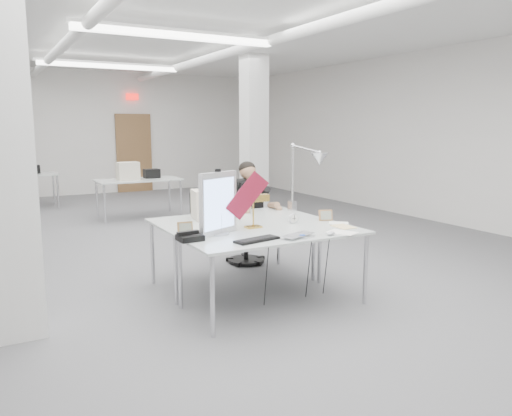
# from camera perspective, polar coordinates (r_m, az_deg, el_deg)

# --- Properties ---
(room_shell) EXTENTS (10.04, 14.04, 3.24)m
(room_shell) POSITION_cam_1_polar(r_m,az_deg,el_deg) (7.18, -8.57, 8.53)
(room_shell) COLOR #5A595C
(room_shell) RESTS_ON ground
(desk_main) EXTENTS (1.80, 0.90, 0.02)m
(desk_main) POSITION_cam_1_polar(r_m,az_deg,el_deg) (4.90, 2.11, -2.97)
(desk_main) COLOR silver
(desk_main) RESTS_ON room_shell
(desk_second) EXTENTS (1.80, 0.90, 0.02)m
(desk_second) POSITION_cam_1_polar(r_m,az_deg,el_deg) (5.67, -2.57, -1.26)
(desk_second) COLOR silver
(desk_second) RESTS_ON room_shell
(bg_desk_a) EXTENTS (1.60, 0.80, 0.02)m
(bg_desk_a) POSITION_cam_1_polar(r_m,az_deg,el_deg) (10.02, -13.28, 3.15)
(bg_desk_a) COLOR silver
(bg_desk_a) RESTS_ON room_shell
(bg_desk_b) EXTENTS (1.60, 0.80, 0.02)m
(bg_desk_b) POSITION_cam_1_polar(r_m,az_deg,el_deg) (11.87, -25.56, 3.42)
(bg_desk_b) COLOR silver
(bg_desk_b) RESTS_ON room_shell
(office_chair) EXTENTS (0.69, 0.69, 1.18)m
(office_chair) POSITION_cam_1_polar(r_m,az_deg,el_deg) (6.51, -1.15, -1.23)
(office_chair) COLOR black
(office_chair) RESTS_ON room_shell
(seated_person) EXTENTS (0.62, 0.71, 0.92)m
(seated_person) POSITION_cam_1_polar(r_m,az_deg,el_deg) (6.41, -0.95, 1.41)
(seated_person) COLOR black
(seated_person) RESTS_ON office_chair
(monitor) EXTENTS (0.46, 0.24, 0.60)m
(monitor) POSITION_cam_1_polar(r_m,az_deg,el_deg) (4.78, -4.33, 0.53)
(monitor) COLOR silver
(monitor) RESTS_ON desk_main
(pennant) EXTENTS (0.44, 0.11, 0.48)m
(pennant) POSITION_cam_1_polar(r_m,az_deg,el_deg) (4.87, -1.02, 1.44)
(pennant) COLOR maroon
(pennant) RESTS_ON monitor
(keyboard) EXTENTS (0.46, 0.23, 0.02)m
(keyboard) POSITION_cam_1_polar(r_m,az_deg,el_deg) (4.54, 0.11, -3.65)
(keyboard) COLOR black
(keyboard) RESTS_ON desk_main
(laptop) EXTENTS (0.42, 0.34, 0.03)m
(laptop) POSITION_cam_1_polar(r_m,az_deg,el_deg) (4.67, 5.33, -3.28)
(laptop) COLOR silver
(laptop) RESTS_ON desk_main
(mouse) EXTENTS (0.11, 0.09, 0.04)m
(mouse) POSITION_cam_1_polar(r_m,az_deg,el_deg) (4.81, 8.53, -2.91)
(mouse) COLOR #B1B1B6
(mouse) RESTS_ON desk_main
(bankers_lamp) EXTENTS (0.32, 0.17, 0.34)m
(bankers_lamp) POSITION_cam_1_polar(r_m,az_deg,el_deg) (5.09, -0.31, -0.37)
(bankers_lamp) COLOR #CC8D40
(bankers_lamp) RESTS_ON desk_main
(desk_phone) EXTENTS (0.22, 0.20, 0.05)m
(desk_phone) POSITION_cam_1_polar(r_m,az_deg,el_deg) (4.60, -7.55, -3.37)
(desk_phone) COLOR black
(desk_phone) RESTS_ON desk_main
(picture_frame_left) EXTENTS (0.16, 0.07, 0.12)m
(picture_frame_left) POSITION_cam_1_polar(r_m,az_deg,el_deg) (4.88, -8.11, -2.25)
(picture_frame_left) COLOR #AC7F4A
(picture_frame_left) RESTS_ON desk_main
(picture_frame_right) EXTENTS (0.16, 0.09, 0.12)m
(picture_frame_right) POSITION_cam_1_polar(r_m,az_deg,el_deg) (5.55, 7.95, -0.82)
(picture_frame_right) COLOR #B47D4D
(picture_frame_right) RESTS_ON desk_main
(desk_clock) EXTENTS (0.11, 0.04, 0.11)m
(desk_clock) POSITION_cam_1_polar(r_m,az_deg,el_deg) (5.36, 4.29, -1.22)
(desk_clock) COLOR silver
(desk_clock) RESTS_ON desk_main
(paper_stack_a) EXTENTS (0.29, 0.33, 0.01)m
(paper_stack_a) POSITION_cam_1_polar(r_m,az_deg,el_deg) (4.96, 9.80, -2.77)
(paper_stack_a) COLOR white
(paper_stack_a) RESTS_ON desk_main
(paper_stack_b) EXTENTS (0.18, 0.24, 0.01)m
(paper_stack_b) POSITION_cam_1_polar(r_m,az_deg,el_deg) (5.24, 9.97, -2.11)
(paper_stack_b) COLOR #EACC8C
(paper_stack_b) RESTS_ON desk_main
(paper_stack_c) EXTENTS (0.25, 0.24, 0.01)m
(paper_stack_c) POSITION_cam_1_polar(r_m,az_deg,el_deg) (5.42, 9.42, -1.71)
(paper_stack_c) COLOR white
(paper_stack_c) RESTS_ON desk_main
(beige_monitor) EXTENTS (0.40, 0.38, 0.33)m
(beige_monitor) POSITION_cam_1_polar(r_m,az_deg,el_deg) (5.62, -5.45, 0.42)
(beige_monitor) COLOR beige
(beige_monitor) RESTS_ON desk_second
(architect_lamp) EXTENTS (0.24, 0.68, 0.87)m
(architect_lamp) POSITION_cam_1_polar(r_m,az_deg,el_deg) (5.90, 5.52, 3.49)
(architect_lamp) COLOR silver
(architect_lamp) RESTS_ON desk_second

